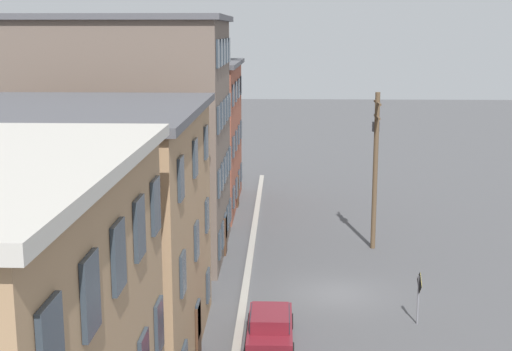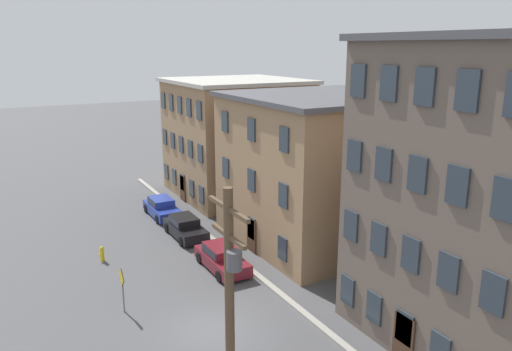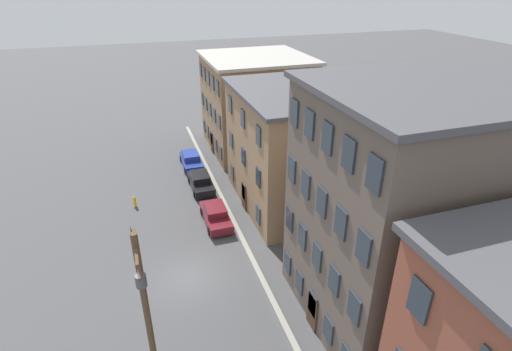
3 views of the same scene
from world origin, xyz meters
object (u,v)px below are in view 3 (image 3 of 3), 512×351
object	(u,v)px
car_black	(201,181)
car_maroon	(216,214)
caution_sign	(132,236)
fire_hydrant	(135,202)
car_blue	(191,160)
utility_pole	(147,313)

from	to	relation	value
car_black	car_maroon	size ratio (longest dim) A/B	1.00
caution_sign	fire_hydrant	world-z (taller)	caution_sign
fire_hydrant	car_black	bearing A→B (deg)	103.40
car_maroon	caution_sign	bearing A→B (deg)	-70.94
car_blue	car_maroon	bearing A→B (deg)	0.42
car_black	car_maroon	distance (m)	5.92
car_black	caution_sign	world-z (taller)	caution_sign
utility_pole	car_black	bearing A→B (deg)	163.34
caution_sign	utility_pole	world-z (taller)	utility_pole
car_black	fire_hydrant	distance (m)	6.14
car_blue	car_black	size ratio (longest dim) A/B	1.00
caution_sign	car_black	bearing A→B (deg)	142.02
car_black	caution_sign	xyz separation A→B (m)	(8.13, -6.34, 0.83)
car_black	caution_sign	bearing A→B (deg)	-37.98
car_blue	utility_pole	bearing A→B (deg)	-13.32
car_black	car_blue	bearing A→B (deg)	-179.67
caution_sign	utility_pole	size ratio (longest dim) A/B	0.26
car_blue	caution_sign	size ratio (longest dim) A/B	1.85
utility_pole	car_maroon	bearing A→B (deg)	156.44
car_blue	car_black	bearing A→B (deg)	0.33
car_maroon	utility_pole	bearing A→B (deg)	-23.56
car_blue	caution_sign	bearing A→B (deg)	-25.77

